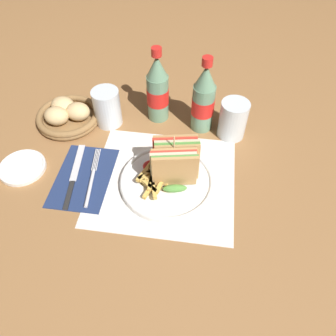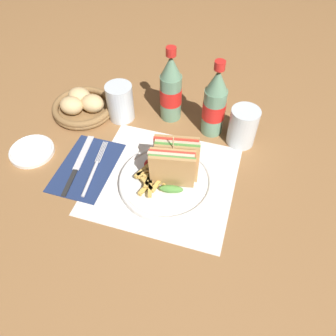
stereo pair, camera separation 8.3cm
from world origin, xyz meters
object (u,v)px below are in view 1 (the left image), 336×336
(club_sandwich, at_px, (176,163))
(side_saucer, at_px, (22,167))
(coke_bottle_far, at_px, (203,100))
(glass_far, at_px, (108,110))
(knife, at_px, (74,176))
(coke_bottle_near, at_px, (158,90))
(bread_basket, at_px, (68,115))
(glass_near, at_px, (233,120))
(plate_main, at_px, (167,181))
(fork, at_px, (91,182))

(club_sandwich, height_order, side_saucer, club_sandwich)
(coke_bottle_far, height_order, glass_far, coke_bottle_far)
(knife, height_order, side_saucer, side_saucer)
(club_sandwich, xyz_separation_m, knife, (-0.27, -0.02, -0.07))
(coke_bottle_near, relative_size, bread_basket, 1.22)
(glass_near, bearing_deg, glass_far, 179.61)
(plate_main, bearing_deg, coke_bottle_near, 103.79)
(plate_main, xyz_separation_m, coke_bottle_near, (-0.06, 0.26, 0.09))
(plate_main, xyz_separation_m, bread_basket, (-0.33, 0.20, 0.01))
(coke_bottle_far, xyz_separation_m, glass_near, (0.09, -0.02, -0.04))
(knife, distance_m, coke_bottle_far, 0.41)
(fork, relative_size, coke_bottle_near, 0.84)
(fork, height_order, coke_bottle_near, coke_bottle_near)
(glass_far, distance_m, bread_basket, 0.13)
(bread_basket, bearing_deg, glass_near, 1.32)
(fork, height_order, knife, fork)
(coke_bottle_near, relative_size, coke_bottle_far, 1.00)
(coke_bottle_near, bearing_deg, plate_main, -76.21)
(knife, relative_size, glass_far, 1.92)
(side_saucer, bearing_deg, coke_bottle_far, 26.94)
(plate_main, distance_m, glass_near, 0.27)
(club_sandwich, bearing_deg, knife, -175.42)
(glass_near, bearing_deg, plate_main, -127.23)
(bread_basket, bearing_deg, club_sandwich, -28.25)
(plate_main, height_order, fork, plate_main)
(side_saucer, bearing_deg, plate_main, 0.45)
(coke_bottle_near, distance_m, glass_near, 0.23)
(glass_near, bearing_deg, side_saucer, -158.86)
(knife, relative_size, bread_basket, 1.14)
(bread_basket, bearing_deg, fork, -58.66)
(fork, height_order, glass_far, glass_far)
(fork, xyz_separation_m, coke_bottle_far, (0.27, 0.26, 0.09))
(club_sandwich, distance_m, coke_bottle_near, 0.27)
(plate_main, xyz_separation_m, coke_bottle_far, (0.07, 0.23, 0.09))
(coke_bottle_far, relative_size, glass_far, 2.04)
(knife, bearing_deg, glass_near, 21.87)
(knife, xyz_separation_m, bread_basket, (-0.09, 0.21, 0.02))
(coke_bottle_near, height_order, glass_far, coke_bottle_near)
(coke_bottle_far, bearing_deg, side_saucer, -153.06)
(plate_main, xyz_separation_m, fork, (-0.19, -0.03, -0.00))
(coke_bottle_far, distance_m, glass_near, 0.10)
(knife, distance_m, side_saucer, 0.15)
(club_sandwich, distance_m, knife, 0.28)
(plate_main, xyz_separation_m, club_sandwich, (0.02, 0.01, 0.06))
(club_sandwich, bearing_deg, fork, -170.12)
(knife, bearing_deg, side_saucer, 170.02)
(fork, xyz_separation_m, knife, (-0.05, 0.02, -0.00))
(coke_bottle_near, bearing_deg, fork, -114.32)
(glass_far, bearing_deg, bread_basket, -173.65)
(knife, distance_m, coke_bottle_near, 0.34)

